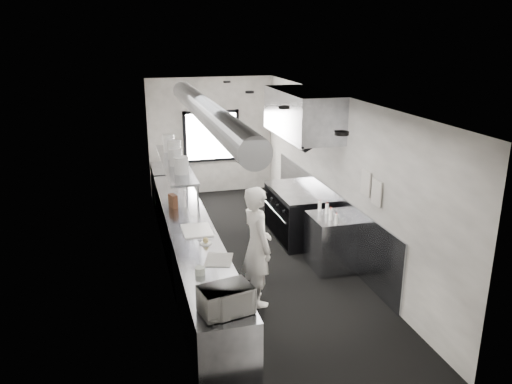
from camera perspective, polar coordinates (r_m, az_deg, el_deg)
floor at (r=9.06m, az=-0.31°, el=-7.29°), size 3.00×8.00×0.01m
ceiling at (r=8.29m, az=-0.35°, el=10.56°), size 3.00×8.00×0.01m
wall_back at (r=12.38m, az=-5.03°, el=6.26°), size 3.00×0.02×2.80m
wall_front at (r=5.08m, az=11.35°, el=-11.15°), size 3.00×0.02×2.80m
wall_left at (r=8.34m, az=-10.36°, el=0.47°), size 0.02×8.00×2.80m
wall_right at (r=9.05m, az=8.90°, el=1.90°), size 0.02×8.00×2.80m
wall_cladding at (r=9.56m, az=7.84°, el=-2.54°), size 0.03×5.50×1.10m
hvac_duct at (r=8.57m, az=-5.62°, el=9.02°), size 0.40×6.40×0.40m
service_window at (r=12.34m, az=-5.01°, el=6.23°), size 1.36×0.05×1.25m
exhaust_hood at (r=9.33m, az=5.16°, el=8.74°), size 0.81×2.20×0.88m
prep_counter at (r=8.23m, az=-7.25°, el=-6.67°), size 0.70×6.00×0.90m
pass_shelf at (r=9.29m, az=-9.04°, el=3.16°), size 0.45×3.00×0.68m
range at (r=9.79m, az=4.54°, el=-2.45°), size 0.88×1.60×0.94m
bottle_station at (r=8.62m, az=8.32°, el=-5.56°), size 0.65×0.80×0.90m
far_work_table at (r=11.69m, az=-9.77°, el=0.60°), size 0.70×1.20×0.90m
notice_sheet_a at (r=7.94m, az=12.21°, el=1.00°), size 0.02×0.28×0.38m
notice_sheet_b at (r=7.66m, az=13.36°, el=-0.08°), size 0.02×0.28×0.38m
line_cook at (r=7.30m, az=0.12°, el=-6.05°), size 0.51×0.70×1.77m
microwave at (r=5.60m, az=-3.41°, el=-11.96°), size 0.58×0.49×0.31m
deli_tub_a at (r=5.95m, az=-5.69°, el=-11.18°), size 0.17×0.17×0.11m
deli_tub_b at (r=6.48m, az=-6.29°, el=-8.77°), size 0.13×0.13×0.09m
newspaper at (r=6.85m, az=-4.19°, el=-7.58°), size 0.46×0.52×0.01m
small_plate at (r=7.36m, az=-5.65°, el=-5.76°), size 0.22×0.22×0.01m
pastry at (r=7.34m, az=-5.66°, el=-5.40°), size 0.09×0.09×0.09m
cutting_board at (r=7.84m, az=-6.64°, el=-4.28°), size 0.43×0.57×0.02m
knife_block at (r=8.90m, az=-9.28°, el=-0.99°), size 0.15×0.23×0.23m
plate_stack_a at (r=8.44m, az=-8.36°, el=2.98°), size 0.25×0.25×0.28m
plate_stack_b at (r=8.99m, az=-8.99°, el=3.90°), size 0.28×0.28×0.30m
plate_stack_c at (r=9.43m, az=-9.14°, el=4.67°), size 0.25×0.25×0.35m
plate_stack_d at (r=10.05m, az=-9.76°, el=5.42°), size 0.23×0.23×0.34m
squeeze_bottle_a at (r=8.13m, az=9.01°, el=-3.02°), size 0.05×0.05×0.16m
squeeze_bottle_b at (r=8.29m, az=8.35°, el=-2.53°), size 0.08×0.08×0.18m
squeeze_bottle_c at (r=8.39m, az=8.37°, el=-2.34°), size 0.05×0.05×0.16m
squeeze_bottle_d at (r=8.57m, az=7.95°, el=-1.86°), size 0.07×0.07×0.17m
squeeze_bottle_e at (r=8.66m, az=7.16°, el=-1.58°), size 0.07×0.07×0.18m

